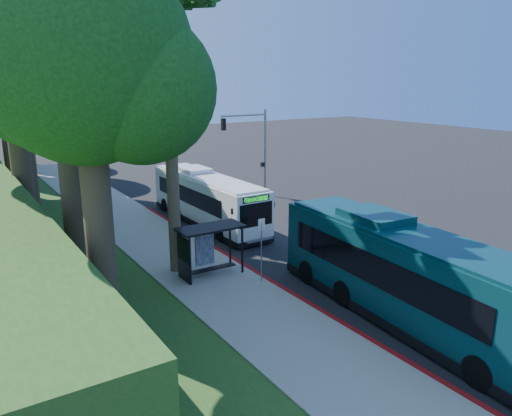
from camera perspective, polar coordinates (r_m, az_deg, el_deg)
ground at (r=30.67m, az=3.92°, el=-3.27°), size 140.00×140.00×0.00m
sidewalk at (r=27.15m, az=-8.62°, el=-5.70°), size 4.50×70.00×0.12m
red_curb at (r=24.87m, az=0.11°, el=-7.47°), size 0.25×30.00×0.13m
grass_verge at (r=30.21m, az=-22.55°, el=-4.63°), size 8.00×70.00×0.06m
bus_shelter at (r=24.15m, az=-5.87°, el=-3.84°), size 3.20×1.51×2.55m
stop_sign_pole at (r=23.18m, az=0.63°, el=-3.84°), size 0.35×0.06×3.17m
traffic_signal_pole at (r=39.87m, az=-0.18°, el=7.48°), size 4.10×0.30×7.00m
palm_tree at (r=23.91m, az=-10.34°, el=21.51°), size 4.20×4.20×14.40m
tree_0 at (r=23.94m, az=-21.45°, el=17.93°), size 8.40×8.00×15.70m
tree_1 at (r=31.76m, az=-26.68°, el=19.17°), size 10.50×10.00×18.26m
tree_2 at (r=39.74m, az=-25.52°, el=14.83°), size 8.82×8.40×15.12m
tree_4 at (r=55.66m, az=-27.24°, el=13.45°), size 8.40×8.00×14.14m
tree_5 at (r=63.73m, az=-27.06°, el=12.74°), size 7.35×7.00×12.86m
tree_6 at (r=17.93m, az=-18.56°, el=14.76°), size 7.56×7.20×13.74m
white_bus at (r=33.15m, az=-5.64°, el=1.13°), size 2.64×11.74×3.49m
teal_bus at (r=20.61m, az=17.03°, el=-7.31°), size 3.82×13.65×4.02m
pickup at (r=37.85m, az=-2.46°, el=1.30°), size 3.29×5.22×1.34m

